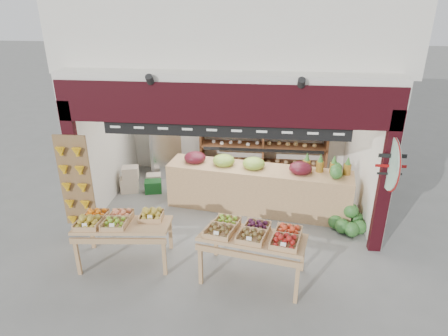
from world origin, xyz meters
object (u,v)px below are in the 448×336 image
mid_counter (257,187)px  watermelon_pile (348,221)px  cardboard_stack (140,181)px  display_table_right (254,235)px  display_table_left (118,222)px  back_shelving (264,131)px  refrigerator (165,140)px

mid_counter → watermelon_pile: (1.81, -0.65, -0.34)m
cardboard_stack → display_table_right: bearing=-46.2°
display_table_left → display_table_right: bearing=-5.6°
back_shelving → refrigerator: (-2.45, -0.10, -0.31)m
refrigerator → watermelon_pile: refrigerator is taller
back_shelving → display_table_right: bearing=-91.3°
refrigerator → display_table_right: (2.36, -3.90, -0.08)m
display_table_right → watermelon_pile: bearing=41.7°
display_table_right → back_shelving: bearing=88.7°
cardboard_stack → display_table_right: (2.76, -2.87, 0.59)m
display_table_right → watermelon_pile: size_ratio=2.49×
cardboard_stack → mid_counter: (2.76, -0.61, 0.29)m
refrigerator → mid_counter: refrigerator is taller
refrigerator → cardboard_stack: size_ratio=1.79×
mid_counter → back_shelving: bearing=87.0°
back_shelving → display_table_right: 4.01m
display_table_left → watermelon_pile: size_ratio=2.26×
back_shelving → display_table_left: size_ratio=1.92×
mid_counter → watermelon_pile: bearing=-19.7°
mid_counter → display_table_left: (-2.31, -2.04, 0.24)m
cardboard_stack → mid_counter: size_ratio=0.26×
display_table_right → watermelon_pile: display_table_right is taller
display_table_left → display_table_right: (2.31, -0.23, 0.05)m
mid_counter → cardboard_stack: bearing=167.6°
display_table_left → watermelon_pile: 4.39m
mid_counter → watermelon_pile: 1.95m
refrigerator → cardboard_stack: 1.29m
cardboard_stack → watermelon_pile: (4.57, -1.26, -0.05)m
refrigerator → cardboard_stack: (-0.39, -1.02, -0.67)m
cardboard_stack → watermelon_pile: size_ratio=1.40×
display_table_left → cardboard_stack: bearing=99.7°
display_table_left → back_shelving: bearing=57.5°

